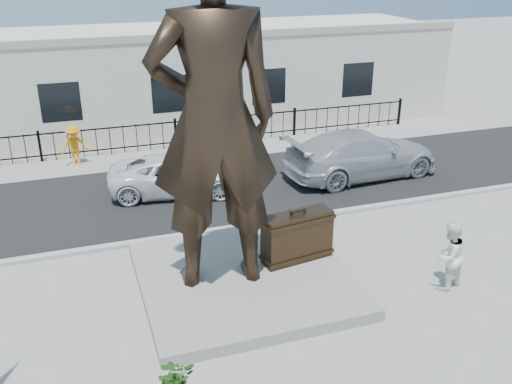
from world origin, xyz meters
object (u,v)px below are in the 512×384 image
at_px(suitcase, 297,236).
at_px(car_white, 178,174).
at_px(tourist, 449,256).
at_px(statue, 214,120).

distance_m(suitcase, car_white, 6.48).
bearing_deg(tourist, statue, -35.80).
relative_size(statue, suitcase, 4.36).
bearing_deg(statue, car_white, -87.35).
bearing_deg(tourist, suitcase, -49.75).
relative_size(statue, car_white, 1.71).
xyz_separation_m(statue, tourist, (5.45, -1.85, -3.50)).
bearing_deg(suitcase, car_white, 98.78).
relative_size(tourist, car_white, 0.38).
distance_m(statue, tourist, 6.74).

